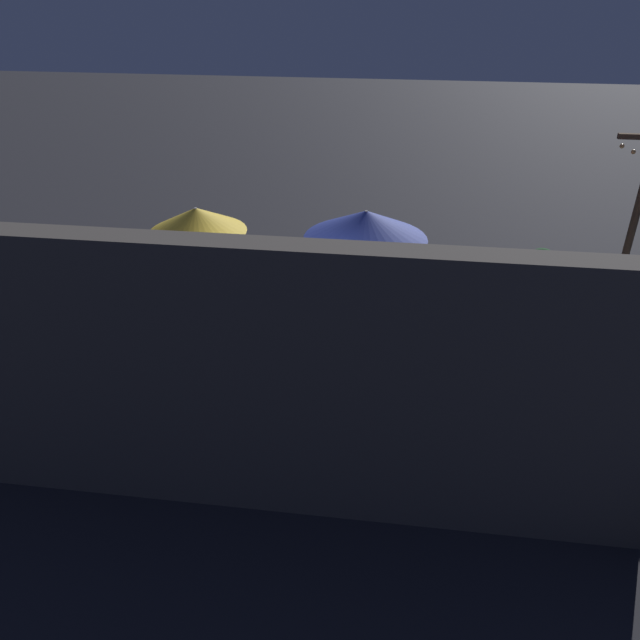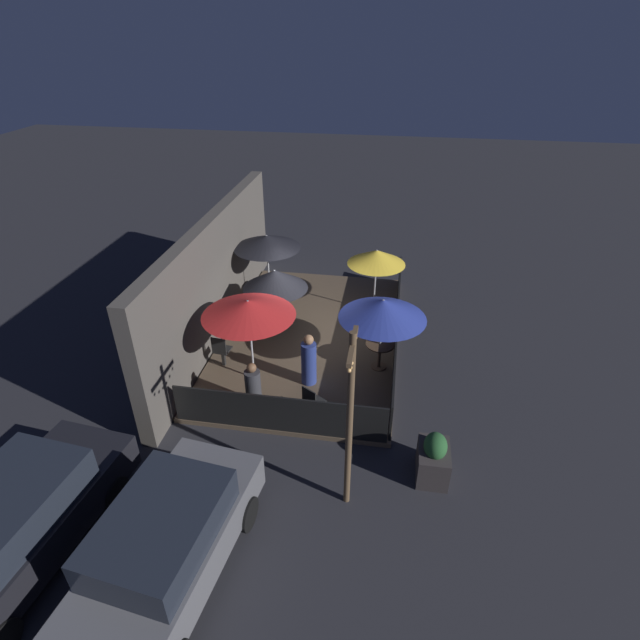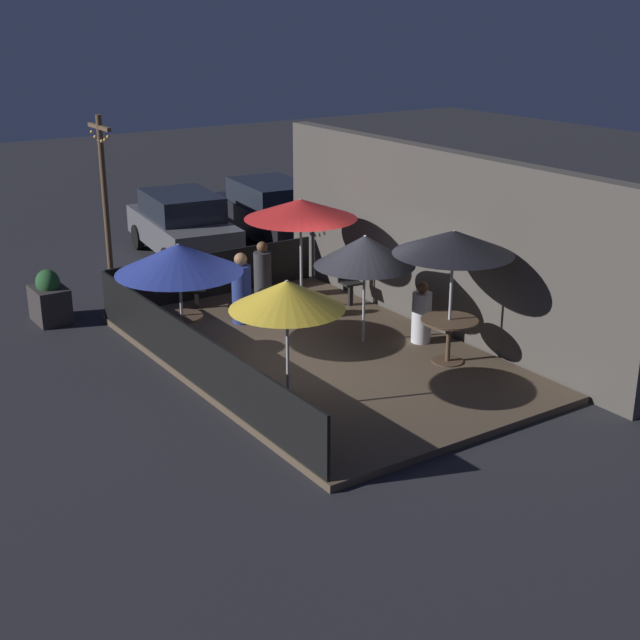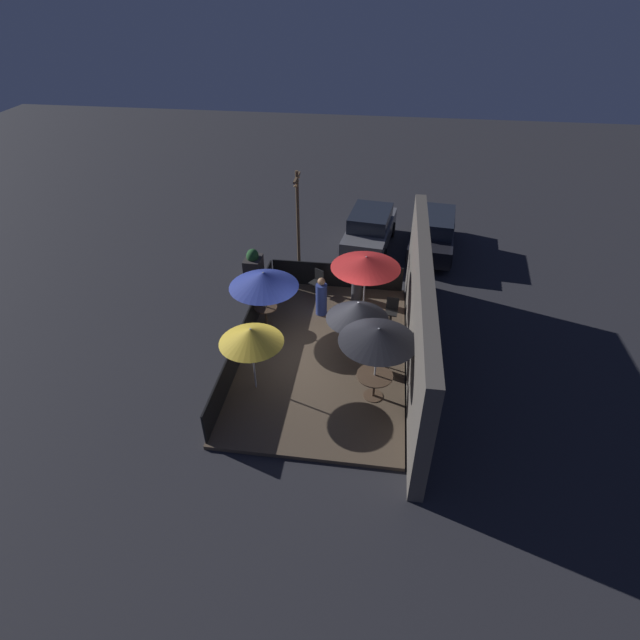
# 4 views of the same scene
# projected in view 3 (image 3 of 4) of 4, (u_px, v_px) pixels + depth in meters

# --- Properties ---
(ground_plane) EXTENTS (60.00, 60.00, 0.00)m
(ground_plane) POSITION_uv_depth(u_px,v_px,m) (318.00, 358.00, 15.95)
(ground_plane) COLOR #26262B
(patio_deck) EXTENTS (8.01, 4.98, 0.12)m
(patio_deck) POSITION_uv_depth(u_px,v_px,m) (318.00, 355.00, 15.93)
(patio_deck) COLOR brown
(patio_deck) RESTS_ON ground_plane
(building_wall) EXTENTS (9.61, 0.36, 3.50)m
(building_wall) POSITION_uv_depth(u_px,v_px,m) (438.00, 242.00, 16.80)
(building_wall) COLOR #4C4742
(building_wall) RESTS_ON ground_plane
(fence_front) EXTENTS (7.81, 0.05, 0.95)m
(fence_front) POSITION_uv_depth(u_px,v_px,m) (193.00, 355.00, 14.47)
(fence_front) COLOR black
(fence_front) RESTS_ON patio_deck
(fence_side_left) EXTENTS (0.05, 4.78, 0.95)m
(fence_side_left) POSITION_uv_depth(u_px,v_px,m) (214.00, 274.00, 18.85)
(fence_side_left) COLOR black
(fence_side_left) RESTS_ON patio_deck
(patio_umbrella_0) EXTENTS (2.20, 2.20, 2.02)m
(patio_umbrella_0) POSITION_uv_depth(u_px,v_px,m) (179.00, 258.00, 15.20)
(patio_umbrella_0) COLOR #B2B2B7
(patio_umbrella_0) RESTS_ON patio_deck
(patio_umbrella_1) EXTENTS (2.04, 2.04, 2.34)m
(patio_umbrella_1) POSITION_uv_depth(u_px,v_px,m) (454.00, 242.00, 14.76)
(patio_umbrella_1) COLOR #B2B2B7
(patio_umbrella_1) RESTS_ON patio_deck
(patio_umbrella_2) EXTENTS (1.83, 1.83, 2.00)m
(patio_umbrella_2) POSITION_uv_depth(u_px,v_px,m) (365.00, 251.00, 15.84)
(patio_umbrella_2) COLOR #B2B2B7
(patio_umbrella_2) RESTS_ON patio_deck
(patio_umbrella_3) EXTENTS (2.25, 2.25, 2.26)m
(patio_umbrella_3) POSITION_uv_depth(u_px,v_px,m) (301.00, 209.00, 17.52)
(patio_umbrella_3) COLOR #B2B2B7
(patio_umbrella_3) RESTS_ON patio_deck
(patio_umbrella_4) EXTENTS (1.74, 1.74, 2.06)m
(patio_umbrella_4) POSITION_uv_depth(u_px,v_px,m) (287.00, 295.00, 13.06)
(patio_umbrella_4) COLOR #B2B2B7
(patio_umbrella_4) RESTS_ON patio_deck
(dining_table_0) EXTENTS (0.75, 0.75, 0.73)m
(dining_table_0) POSITION_uv_depth(u_px,v_px,m) (182.00, 324.00, 15.60)
(dining_table_0) COLOR #4C3828
(dining_table_0) RESTS_ON patio_deck
(dining_table_1) EXTENTS (0.99, 0.99, 0.78)m
(dining_table_1) POSITION_uv_depth(u_px,v_px,m) (449.00, 328.00, 15.27)
(dining_table_1) COLOR #4C3828
(dining_table_1) RESTS_ON patio_deck
(patio_chair_0) EXTENTS (0.55, 0.55, 0.90)m
(patio_chair_0) POSITION_uv_depth(u_px,v_px,m) (197.00, 285.00, 18.10)
(patio_chair_0) COLOR black
(patio_chair_0) RESTS_ON patio_deck
(patio_chair_1) EXTENTS (0.44, 0.44, 0.95)m
(patio_chair_1) POSITION_uv_depth(u_px,v_px,m) (349.00, 280.00, 18.26)
(patio_chair_1) COLOR black
(patio_chair_1) RESTS_ON patio_deck
(patron_0) EXTENTS (0.53, 0.53, 1.40)m
(patron_0) POSITION_uv_depth(u_px,v_px,m) (242.00, 291.00, 17.20)
(patron_0) COLOR navy
(patron_0) RESTS_ON patio_deck
(patron_1) EXTENTS (0.45, 0.45, 1.16)m
(patron_1) POSITION_uv_depth(u_px,v_px,m) (422.00, 315.00, 16.22)
(patron_1) COLOR silver
(patron_1) RESTS_ON patio_deck
(patron_2) EXTENTS (0.40, 0.40, 1.22)m
(patron_2) POSITION_uv_depth(u_px,v_px,m) (263.00, 273.00, 18.67)
(patron_2) COLOR #333338
(patron_2) RESTS_ON patio_deck
(planter_box) EXTENTS (0.89, 0.62, 1.07)m
(planter_box) POSITION_uv_depth(u_px,v_px,m) (50.00, 299.00, 17.65)
(planter_box) COLOR #332D2D
(planter_box) RESTS_ON ground_plane
(light_post) EXTENTS (1.10, 0.12, 3.87)m
(light_post) POSITION_uv_depth(u_px,v_px,m) (105.00, 198.00, 18.65)
(light_post) COLOR brown
(light_post) RESTS_ON ground_plane
(parked_car_0) EXTENTS (4.29, 2.20, 1.62)m
(parked_car_0) POSITION_uv_depth(u_px,v_px,m) (183.00, 224.00, 22.08)
(parked_car_0) COLOR #5B5B60
(parked_car_0) RESTS_ON ground_plane
(parked_car_1) EXTENTS (4.56, 2.17, 1.62)m
(parked_car_1) POSITION_uv_depth(u_px,v_px,m) (271.00, 211.00, 23.49)
(parked_car_1) COLOR black
(parked_car_1) RESTS_ON ground_plane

